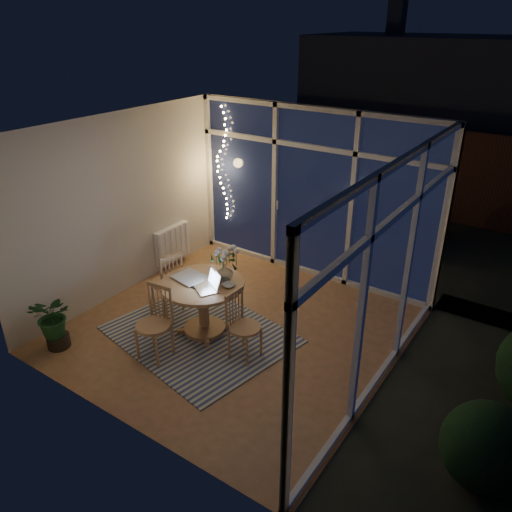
% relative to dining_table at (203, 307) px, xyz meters
% --- Properties ---
extents(floor, '(4.00, 4.00, 0.00)m').
position_rel_dining_table_xyz_m(floor, '(0.31, 0.28, -0.36)').
color(floor, brown).
rests_on(floor, ground).
extents(ceiling, '(4.00, 4.00, 0.00)m').
position_rel_dining_table_xyz_m(ceiling, '(0.31, 0.28, 2.24)').
color(ceiling, silver).
rests_on(ceiling, wall_back).
extents(wall_back, '(4.00, 0.04, 2.60)m').
position_rel_dining_table_xyz_m(wall_back, '(0.31, 2.28, 0.94)').
color(wall_back, beige).
rests_on(wall_back, floor).
extents(wall_front, '(4.00, 0.04, 2.60)m').
position_rel_dining_table_xyz_m(wall_front, '(0.31, -1.72, 0.94)').
color(wall_front, beige).
rests_on(wall_front, floor).
extents(wall_left, '(0.04, 4.00, 2.60)m').
position_rel_dining_table_xyz_m(wall_left, '(-1.69, 0.28, 0.94)').
color(wall_left, beige).
rests_on(wall_left, floor).
extents(wall_right, '(0.04, 4.00, 2.60)m').
position_rel_dining_table_xyz_m(wall_right, '(2.31, 0.28, 0.94)').
color(wall_right, beige).
rests_on(wall_right, floor).
extents(window_wall_back, '(4.00, 0.10, 2.60)m').
position_rel_dining_table_xyz_m(window_wall_back, '(0.31, 2.24, 0.94)').
color(window_wall_back, silver).
rests_on(window_wall_back, floor).
extents(window_wall_right, '(0.10, 4.00, 2.60)m').
position_rel_dining_table_xyz_m(window_wall_right, '(2.27, 0.28, 0.94)').
color(window_wall_right, silver).
rests_on(window_wall_right, floor).
extents(radiator, '(0.10, 0.70, 0.58)m').
position_rel_dining_table_xyz_m(radiator, '(-1.63, 1.18, 0.04)').
color(radiator, white).
rests_on(radiator, wall_left).
extents(fairy_lights, '(0.24, 0.10, 1.85)m').
position_rel_dining_table_xyz_m(fairy_lights, '(-1.34, 2.16, 1.16)').
color(fairy_lights, '#F8BD63').
rests_on(fairy_lights, window_wall_back).
extents(garden_patio, '(12.00, 6.00, 0.10)m').
position_rel_dining_table_xyz_m(garden_patio, '(0.81, 5.28, -0.42)').
color(garden_patio, black).
rests_on(garden_patio, ground).
extents(garden_fence, '(11.00, 0.08, 1.80)m').
position_rel_dining_table_xyz_m(garden_fence, '(0.31, 5.78, 0.54)').
color(garden_fence, '#3B1C15').
rests_on(garden_fence, ground).
extents(neighbour_roof, '(7.00, 3.00, 2.20)m').
position_rel_dining_table_xyz_m(neighbour_roof, '(0.61, 8.78, 1.84)').
color(neighbour_roof, '#353840').
rests_on(neighbour_roof, ground).
extents(garden_shrubs, '(0.90, 0.90, 0.90)m').
position_rel_dining_table_xyz_m(garden_shrubs, '(-0.49, 3.68, 0.09)').
color(garden_shrubs, black).
rests_on(garden_shrubs, ground).
extents(rug, '(2.48, 2.13, 0.01)m').
position_rel_dining_table_xyz_m(rug, '(0.00, -0.10, -0.35)').
color(rug, beige).
rests_on(rug, floor).
extents(dining_table, '(1.24, 1.24, 0.72)m').
position_rel_dining_table_xyz_m(dining_table, '(0.00, 0.00, 0.00)').
color(dining_table, '#A9864C').
rests_on(dining_table, floor).
extents(chair_left, '(0.52, 0.52, 0.93)m').
position_rel_dining_table_xyz_m(chair_left, '(-0.75, 0.12, 0.10)').
color(chair_left, '#A9864C').
rests_on(chair_left, floor).
extents(chair_right, '(0.42, 0.42, 0.87)m').
position_rel_dining_table_xyz_m(chair_right, '(0.75, -0.13, 0.07)').
color(chair_right, '#A9864C').
rests_on(chair_right, floor).
extents(chair_front, '(0.47, 0.47, 0.94)m').
position_rel_dining_table_xyz_m(chair_front, '(-0.14, -0.75, 0.11)').
color(chair_front, '#A9864C').
rests_on(chair_front, floor).
extents(laptop, '(0.43, 0.41, 0.24)m').
position_rel_dining_table_xyz_m(laptop, '(0.14, -0.10, 0.48)').
color(laptop, silver).
rests_on(laptop, dining_table).
extents(flower_vase, '(0.24, 0.24, 0.21)m').
position_rel_dining_table_xyz_m(flower_vase, '(0.19, 0.22, 0.47)').
color(flower_vase, silver).
rests_on(flower_vase, dining_table).
extents(bowl, '(0.18, 0.18, 0.04)m').
position_rel_dining_table_xyz_m(bowl, '(0.34, 0.11, 0.38)').
color(bowl, silver).
rests_on(bowl, dining_table).
extents(newspapers, '(0.45, 0.38, 0.02)m').
position_rel_dining_table_xyz_m(newspapers, '(-0.23, 0.01, 0.37)').
color(newspapers, silver).
rests_on(newspapers, dining_table).
extents(phone, '(0.12, 0.06, 0.01)m').
position_rel_dining_table_xyz_m(phone, '(0.02, -0.14, 0.37)').
color(phone, black).
rests_on(phone, dining_table).
extents(potted_plant, '(0.64, 0.59, 0.76)m').
position_rel_dining_table_xyz_m(potted_plant, '(-1.29, -1.28, 0.02)').
color(potted_plant, '#194820').
rests_on(potted_plant, floor).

